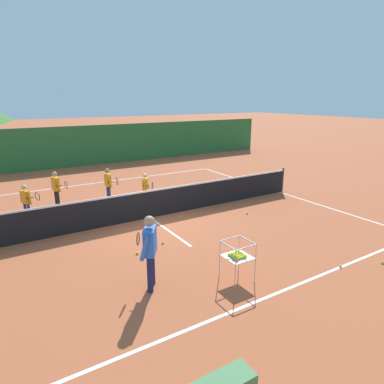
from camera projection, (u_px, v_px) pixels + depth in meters
The scene contains 19 objects.
ground_plane at pixel (150, 218), 11.37m from camera, with size 120.00×120.00×0.00m, color #B25633.
line_baseline_near at pixel (265, 298), 6.81m from camera, with size 12.19×0.08×0.01m, color white.
line_baseline_far at pixel (100, 182), 16.06m from camera, with size 12.19×0.08×0.01m, color white.
line_sideline_east at pixel (279, 192), 14.44m from camera, with size 0.08×11.29×0.01m, color white.
line_service_center at pixel (150, 218), 11.37m from camera, with size 0.08×5.37×0.01m, color white.
tennis_net at pixel (150, 204), 11.23m from camera, with size 12.60×0.08×1.05m.
instructor at pixel (150, 246), 6.93m from camera, with size 0.55×0.82×1.64m.
student_0 at pixel (26, 199), 10.96m from camera, with size 0.56×0.50×1.21m.
student_1 at pixel (56, 186), 12.18m from camera, with size 0.47×0.63×1.37m.
student_2 at pixel (108, 182), 12.82m from camera, with size 0.41×0.67×1.35m.
student_3 at pixel (146, 186), 12.54m from camera, with size 0.41×0.68×1.23m.
ball_cart at pixel (237, 256), 7.38m from camera, with size 0.58×0.58×0.90m.
tennis_ball_0 at pixel (181, 217), 11.37m from camera, with size 0.07×0.07×0.07m, color yellow.
tennis_ball_1 at pixel (382, 262), 8.23m from camera, with size 0.07×0.07×0.07m, color yellow.
tennis_ball_3 at pixel (247, 213), 11.72m from camera, with size 0.07×0.07×0.07m, color yellow.
tennis_ball_4 at pixel (137, 253), 8.71m from camera, with size 0.07×0.07×0.07m, color yellow.
tennis_ball_5 at pixel (163, 243), 9.34m from camera, with size 0.07×0.07×0.07m, color yellow.
tennis_ball_6 at pixel (340, 266), 8.05m from camera, with size 0.07×0.07×0.07m, color yellow.
windscreen_fence at pixel (75, 147), 19.46m from camera, with size 26.82×0.08×2.36m, color #286B33.
Camera 1 is at (-4.39, -9.86, 3.95)m, focal length 31.26 mm.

